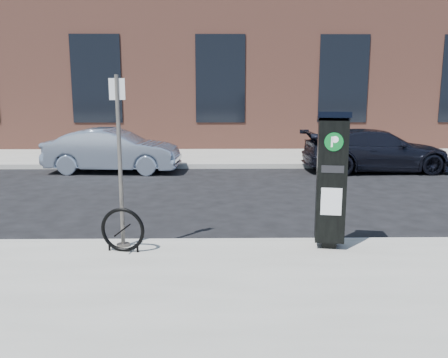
{
  "coord_description": "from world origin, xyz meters",
  "views": [
    {
      "loc": [
        -0.14,
        -7.56,
        2.62
      ],
      "look_at": [
        -0.02,
        0.5,
        1.08
      ],
      "focal_mm": 38.0,
      "sensor_mm": 36.0,
      "label": 1
    }
  ],
  "objects_px": {
    "bike_rack": "(123,230)",
    "car_dark": "(376,150)",
    "car_silver": "(113,150)",
    "sign_pole": "(120,164)",
    "parking_kiosk": "(331,179)"
  },
  "relations": [
    {
      "from": "sign_pole",
      "to": "bike_rack",
      "type": "xyz_separation_m",
      "value": [
        0.05,
        -0.27,
        -0.99
      ]
    },
    {
      "from": "car_silver",
      "to": "car_dark",
      "type": "distance_m",
      "value": 8.39
    },
    {
      "from": "bike_rack",
      "to": "car_silver",
      "type": "xyz_separation_m",
      "value": [
        -1.86,
        7.97,
        0.2
      ]
    },
    {
      "from": "sign_pole",
      "to": "parking_kiosk",
      "type": "bearing_deg",
      "value": -14.07
    },
    {
      "from": "car_silver",
      "to": "car_dark",
      "type": "xyz_separation_m",
      "value": [
        8.39,
        0.0,
        -0.01
      ]
    },
    {
      "from": "car_silver",
      "to": "parking_kiosk",
      "type": "bearing_deg",
      "value": -143.41
    },
    {
      "from": "bike_rack",
      "to": "car_silver",
      "type": "height_order",
      "value": "car_silver"
    },
    {
      "from": "parking_kiosk",
      "to": "bike_rack",
      "type": "height_order",
      "value": "parking_kiosk"
    },
    {
      "from": "parking_kiosk",
      "to": "sign_pole",
      "type": "relative_size",
      "value": 0.8
    },
    {
      "from": "car_silver",
      "to": "car_dark",
      "type": "height_order",
      "value": "car_silver"
    },
    {
      "from": "parking_kiosk",
      "to": "car_dark",
      "type": "xyz_separation_m",
      "value": [
        3.32,
        7.78,
        -0.57
      ]
    },
    {
      "from": "bike_rack",
      "to": "car_dark",
      "type": "bearing_deg",
      "value": 61.12
    },
    {
      "from": "parking_kiosk",
      "to": "car_dark",
      "type": "relative_size",
      "value": 0.46
    },
    {
      "from": "sign_pole",
      "to": "car_dark",
      "type": "relative_size",
      "value": 0.57
    },
    {
      "from": "parking_kiosk",
      "to": "car_dark",
      "type": "bearing_deg",
      "value": 76.66
    }
  ]
}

